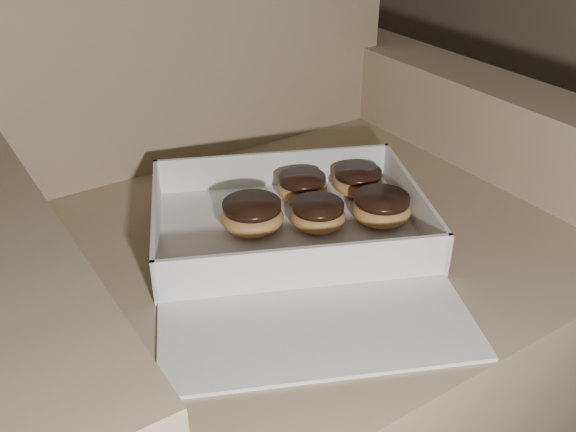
{
  "coord_description": "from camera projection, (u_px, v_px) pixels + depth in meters",
  "views": [
    {
      "loc": [
        0.55,
        0.08,
        0.92
      ],
      "look_at": [
        0.97,
        0.73,
        0.46
      ],
      "focal_mm": 40.0,
      "sensor_mm": 36.0,
      "label": 1
    }
  ],
  "objects": [
    {
      "name": "donut_b",
      "position": [
        252.0,
        215.0,
        0.9
      ],
      "size": [
        0.09,
        0.09,
        0.04
      ],
      "color": "#DC9D4C",
      "rests_on": "bakery_box"
    },
    {
      "name": "armchair",
      "position": [
        278.0,
        275.0,
        1.05
      ],
      "size": [
        0.92,
        0.77,
        0.96
      ],
      "color": "#957E5F",
      "rests_on": "floor"
    },
    {
      "name": "donut_c",
      "position": [
        302.0,
        187.0,
        0.98
      ],
      "size": [
        0.08,
        0.08,
        0.04
      ],
      "color": "#DC9D4C",
      "rests_on": "bakery_box"
    },
    {
      "name": "bakery_box",
      "position": [
        295.0,
        240.0,
        0.88
      ],
      "size": [
        0.51,
        0.55,
        0.06
      ],
      "rotation": [
        0.0,
        0.0,
        -0.42
      ],
      "color": "white",
      "rests_on": "armchair"
    },
    {
      "name": "donut_e",
      "position": [
        318.0,
        215.0,
        0.91
      ],
      "size": [
        0.08,
        0.08,
        0.04
      ],
      "color": "#DC9D4C",
      "rests_on": "bakery_box"
    },
    {
      "name": "donut_a",
      "position": [
        381.0,
        208.0,
        0.92
      ],
      "size": [
        0.08,
        0.08,
        0.04
      ],
      "color": "#DC9D4C",
      "rests_on": "bakery_box"
    },
    {
      "name": "crumb_a",
      "position": [
        395.0,
        244.0,
        0.88
      ],
      "size": [
        0.01,
        0.01,
        0.0
      ],
      "primitive_type": "ellipsoid",
      "color": "black",
      "rests_on": "bakery_box"
    },
    {
      "name": "crumb_c",
      "position": [
        303.0,
        258.0,
        0.85
      ],
      "size": [
        0.01,
        0.01,
        0.0
      ],
      "primitive_type": "ellipsoid",
      "color": "black",
      "rests_on": "bakery_box"
    },
    {
      "name": "crumb_b",
      "position": [
        375.0,
        270.0,
        0.82
      ],
      "size": [
        0.01,
        0.01,
        0.0
      ],
      "primitive_type": "ellipsoid",
      "color": "black",
      "rests_on": "bakery_box"
    },
    {
      "name": "donut_d",
      "position": [
        358.0,
        181.0,
        1.0
      ],
      "size": [
        0.08,
        0.08,
        0.04
      ],
      "color": "#DC9D4C",
      "rests_on": "bakery_box"
    }
  ]
}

